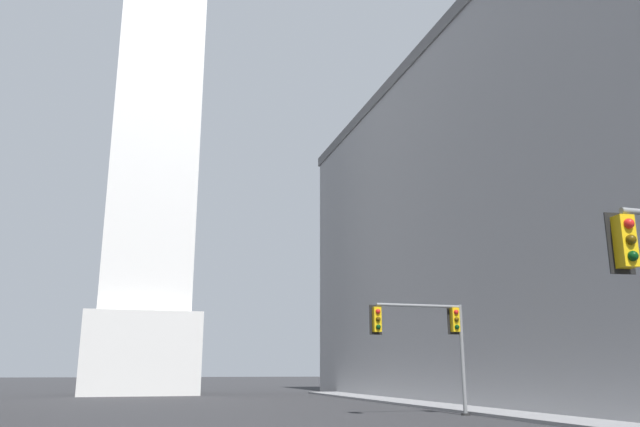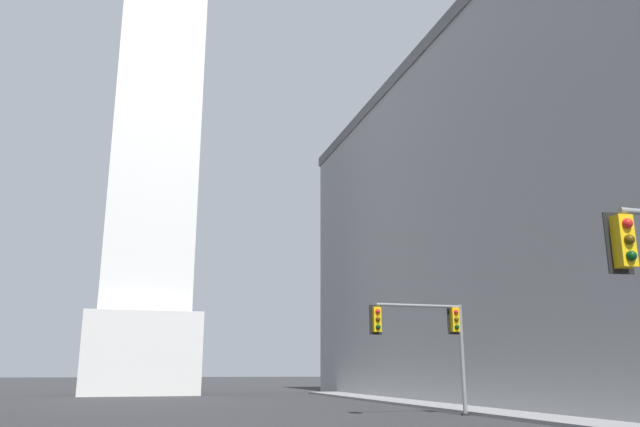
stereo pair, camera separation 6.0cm
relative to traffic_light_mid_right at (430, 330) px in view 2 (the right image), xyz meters
The scene contains 3 objects.
sidewalk_right 7.86m from the traffic_light_mid_right, 50.70° to the right, with size 5.00×67.07×0.15m, color gray.
building_right 19.28m from the traffic_light_mid_right, 19.79° to the left, with size 24.18×55.49×23.70m.
traffic_light_mid_right is the anchor object (origin of this frame).
Camera 2 is at (-0.56, -0.78, 1.96)m, focal length 35.00 mm.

